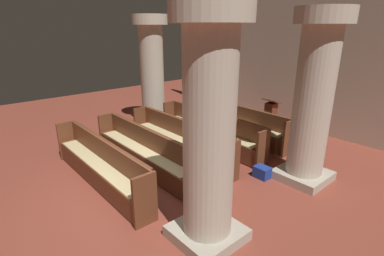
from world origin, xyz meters
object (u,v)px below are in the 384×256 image
(pillar_aisle_rear, at_px, (209,129))
(pew_row_3, at_px, (143,149))
(pew_row_0, at_px, (235,121))
(pillar_far_side, at_px, (152,70))
(pillar_aisle_side, at_px, (313,97))
(lectern, at_px, (270,119))
(pew_row_4, at_px, (99,163))
(pew_row_1, at_px, (210,129))
(hymn_book, at_px, (216,99))
(kneeler_box_blue, at_px, (262,172))
(pew_row_2, at_px, (179,138))

(pillar_aisle_rear, bearing_deg, pew_row_3, 168.62)
(pew_row_0, bearing_deg, pillar_far_side, -156.90)
(pew_row_3, distance_m, pillar_far_side, 3.54)
(pillar_aisle_side, relative_size, lectern, 3.18)
(pew_row_4, relative_size, lectern, 3.28)
(pew_row_1, distance_m, pew_row_4, 3.13)
(hymn_book, bearing_deg, kneeler_box_blue, -28.43)
(pew_row_3, xyz_separation_m, lectern, (0.48, 4.16, -0.03))
(hymn_book, relative_size, kneeler_box_blue, 0.57)
(hymn_book, bearing_deg, pew_row_1, -51.85)
(pew_row_1, xyz_separation_m, pew_row_4, (0.00, -3.13, 0.00))
(pillar_far_side, bearing_deg, pew_row_2, -20.84)
(pew_row_4, height_order, kneeler_box_blue, pew_row_4)
(pew_row_4, bearing_deg, hymn_book, 102.51)
(lectern, xyz_separation_m, hymn_book, (-1.45, -0.84, 0.48))
(pew_row_0, bearing_deg, hymn_book, 168.98)
(pew_row_2, bearing_deg, pillar_far_side, 159.16)
(pew_row_0, distance_m, pew_row_1, 1.04)
(pew_row_4, height_order, pillar_aisle_rear, pillar_aisle_rear)
(pew_row_0, relative_size, hymn_book, 18.81)
(pillar_aisle_rear, distance_m, hymn_book, 5.34)
(pew_row_2, distance_m, lectern, 3.16)
(pew_row_1, relative_size, pillar_aisle_side, 1.03)
(pew_row_3, xyz_separation_m, pillar_far_side, (-2.59, 2.03, 1.31))
(pew_row_1, distance_m, pillar_aisle_rear, 3.94)
(pew_row_0, height_order, pew_row_1, same)
(pew_row_0, xyz_separation_m, kneeler_box_blue, (2.03, -1.43, -0.36))
(pew_row_4, relative_size, pillar_far_side, 1.03)
(pew_row_3, bearing_deg, pew_row_0, 90.00)
(pew_row_3, distance_m, hymn_book, 3.49)
(pew_row_4, height_order, lectern, lectern)
(kneeler_box_blue, bearing_deg, pew_row_4, -126.53)
(pew_row_2, distance_m, pew_row_3, 1.04)
(pillar_far_side, relative_size, pillar_aisle_rear, 1.00)
(pew_row_4, distance_m, lectern, 5.23)
(pew_row_4, bearing_deg, pew_row_2, 90.00)
(pew_row_3, xyz_separation_m, pillar_aisle_rear, (2.64, -0.53, 1.31))
(pew_row_2, height_order, pillar_aisle_side, pillar_aisle_side)
(pew_row_2, xyz_separation_m, pew_row_4, (0.00, -2.09, 0.00))
(pew_row_4, xyz_separation_m, pillar_aisle_side, (2.64, 3.35, 1.31))
(pew_row_0, bearing_deg, pew_row_3, -90.00)
(pew_row_4, bearing_deg, pew_row_1, 90.00)
(pew_row_1, height_order, kneeler_box_blue, pew_row_1)
(pillar_aisle_rear, bearing_deg, lectern, 114.65)
(pew_row_1, height_order, pillar_far_side, pillar_far_side)
(pew_row_2, bearing_deg, pew_row_3, -90.00)
(pew_row_0, distance_m, pew_row_3, 3.13)
(pew_row_3, relative_size, hymn_book, 18.81)
(pillar_aisle_side, bearing_deg, pew_row_3, -138.78)
(pew_row_3, height_order, lectern, lectern)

